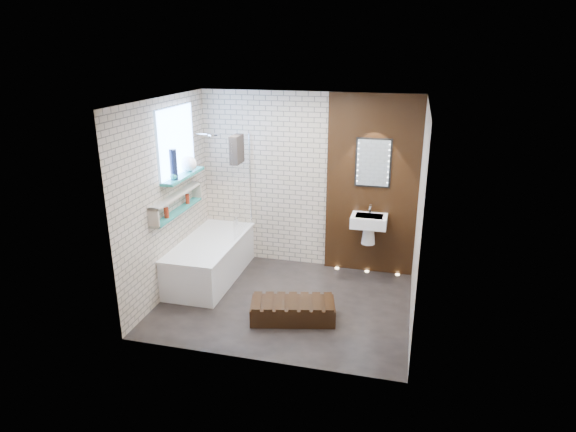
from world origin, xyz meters
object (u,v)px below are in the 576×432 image
(led_mirror, at_px, (373,163))
(walnut_step, at_px, (293,311))
(bathtub, at_px, (211,259))
(bath_screen, at_px, (242,186))
(washbasin, at_px, (369,225))

(led_mirror, relative_size, walnut_step, 0.69)
(walnut_step, bearing_deg, bathtub, 149.47)
(bath_screen, height_order, washbasin, bath_screen)
(walnut_step, bearing_deg, washbasin, 62.72)
(washbasin, xyz_separation_m, walnut_step, (-0.75, -1.46, -0.68))
(bathtub, xyz_separation_m, walnut_step, (1.42, -0.84, -0.18))
(washbasin, height_order, walnut_step, washbasin)
(bath_screen, height_order, led_mirror, led_mirror)
(washbasin, bearing_deg, walnut_step, -117.28)
(led_mirror, bearing_deg, bathtub, -160.22)
(led_mirror, bearing_deg, washbasin, -90.00)
(bath_screen, distance_m, walnut_step, 2.03)
(bathtub, xyz_separation_m, led_mirror, (2.17, 0.78, 1.36))
(led_mirror, distance_m, walnut_step, 2.36)
(bathtub, relative_size, walnut_step, 1.70)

